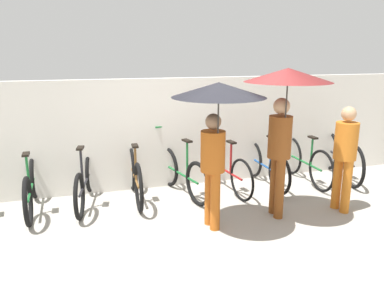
{
  "coord_description": "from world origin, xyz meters",
  "views": [
    {
      "loc": [
        -1.46,
        -3.88,
        2.3
      ],
      "look_at": [
        0.0,
        1.15,
        1.0
      ],
      "focal_mm": 35.0,
      "sensor_mm": 36.0,
      "label": 1
    }
  ],
  "objects_px": {
    "pedestrian_center": "(285,98)",
    "parked_bicycle_8": "(340,157)",
    "parked_bicycle_7": "(305,162)",
    "parked_bicycle_3": "(135,176)",
    "parked_bicycle_6": "(265,165)",
    "parked_bicycle_2": "(85,182)",
    "pedestrian_leading": "(217,111)",
    "parked_bicycle_1": "(31,187)",
    "parked_bicycle_5": "(225,169)",
    "parked_bicycle_4": "(182,173)",
    "pedestrian_trailing": "(345,152)"
  },
  "relations": [
    {
      "from": "parked_bicycle_5",
      "to": "parked_bicycle_8",
      "type": "distance_m",
      "value": 2.29
    },
    {
      "from": "pedestrian_trailing",
      "to": "parked_bicycle_2",
      "type": "bearing_deg",
      "value": -28.37
    },
    {
      "from": "parked_bicycle_2",
      "to": "parked_bicycle_3",
      "type": "height_order",
      "value": "parked_bicycle_3"
    },
    {
      "from": "parked_bicycle_2",
      "to": "pedestrian_center",
      "type": "xyz_separation_m",
      "value": [
        2.61,
        -1.3,
        1.35
      ]
    },
    {
      "from": "pedestrian_center",
      "to": "pedestrian_trailing",
      "type": "distance_m",
      "value": 1.29
    },
    {
      "from": "parked_bicycle_2",
      "to": "pedestrian_leading",
      "type": "height_order",
      "value": "pedestrian_leading"
    },
    {
      "from": "pedestrian_center",
      "to": "parked_bicycle_8",
      "type": "bearing_deg",
      "value": -141.64
    },
    {
      "from": "parked_bicycle_4",
      "to": "parked_bicycle_5",
      "type": "distance_m",
      "value": 0.76
    },
    {
      "from": "parked_bicycle_1",
      "to": "pedestrian_trailing",
      "type": "bearing_deg",
      "value": -108.23
    },
    {
      "from": "parked_bicycle_3",
      "to": "parked_bicycle_7",
      "type": "distance_m",
      "value": 3.05
    },
    {
      "from": "pedestrian_leading",
      "to": "pedestrian_center",
      "type": "bearing_deg",
      "value": 179.67
    },
    {
      "from": "pedestrian_leading",
      "to": "parked_bicycle_1",
      "type": "bearing_deg",
      "value": -35.2
    },
    {
      "from": "pedestrian_center",
      "to": "pedestrian_leading",
      "type": "bearing_deg",
      "value": 10.78
    },
    {
      "from": "parked_bicycle_8",
      "to": "parked_bicycle_6",
      "type": "bearing_deg",
      "value": 102.64
    },
    {
      "from": "parked_bicycle_3",
      "to": "parked_bicycle_5",
      "type": "relative_size",
      "value": 0.96
    },
    {
      "from": "parked_bicycle_5",
      "to": "parked_bicycle_3",
      "type": "bearing_deg",
      "value": 83.1
    },
    {
      "from": "parked_bicycle_4",
      "to": "parked_bicycle_7",
      "type": "distance_m",
      "value": 2.29
    },
    {
      "from": "parked_bicycle_7",
      "to": "parked_bicycle_3",
      "type": "bearing_deg",
      "value": 90.43
    },
    {
      "from": "parked_bicycle_3",
      "to": "parked_bicycle_5",
      "type": "distance_m",
      "value": 1.52
    },
    {
      "from": "parked_bicycle_1",
      "to": "parked_bicycle_4",
      "type": "height_order",
      "value": "parked_bicycle_4"
    },
    {
      "from": "parked_bicycle_6",
      "to": "parked_bicycle_2",
      "type": "bearing_deg",
      "value": 88.68
    },
    {
      "from": "parked_bicycle_4",
      "to": "parked_bicycle_7",
      "type": "relative_size",
      "value": 0.98
    },
    {
      "from": "pedestrian_center",
      "to": "pedestrian_trailing",
      "type": "bearing_deg",
      "value": -175.02
    },
    {
      "from": "pedestrian_leading",
      "to": "pedestrian_center",
      "type": "height_order",
      "value": "pedestrian_center"
    },
    {
      "from": "pedestrian_center",
      "to": "pedestrian_trailing",
      "type": "height_order",
      "value": "pedestrian_center"
    },
    {
      "from": "parked_bicycle_3",
      "to": "parked_bicycle_7",
      "type": "height_order",
      "value": "parked_bicycle_3"
    },
    {
      "from": "parked_bicycle_7",
      "to": "parked_bicycle_8",
      "type": "distance_m",
      "value": 0.76
    },
    {
      "from": "parked_bicycle_1",
      "to": "pedestrian_trailing",
      "type": "relative_size",
      "value": 1.12
    },
    {
      "from": "parked_bicycle_4",
      "to": "parked_bicycle_1",
      "type": "bearing_deg",
      "value": 75.79
    },
    {
      "from": "parked_bicycle_1",
      "to": "parked_bicycle_2",
      "type": "bearing_deg",
      "value": -89.32
    },
    {
      "from": "parked_bicycle_2",
      "to": "parked_bicycle_7",
      "type": "height_order",
      "value": "parked_bicycle_7"
    },
    {
      "from": "parked_bicycle_7",
      "to": "pedestrian_trailing",
      "type": "distance_m",
      "value": 1.37
    },
    {
      "from": "parked_bicycle_3",
      "to": "parked_bicycle_6",
      "type": "xyz_separation_m",
      "value": [
        2.29,
        0.04,
        -0.02
      ]
    },
    {
      "from": "parked_bicycle_3",
      "to": "pedestrian_trailing",
      "type": "xyz_separation_m",
      "value": [
        2.86,
        -1.28,
        0.51
      ]
    },
    {
      "from": "parked_bicycle_3",
      "to": "parked_bicycle_6",
      "type": "height_order",
      "value": "parked_bicycle_6"
    },
    {
      "from": "parked_bicycle_1",
      "to": "parked_bicycle_6",
      "type": "bearing_deg",
      "value": -91.43
    },
    {
      "from": "parked_bicycle_7",
      "to": "pedestrian_trailing",
      "type": "relative_size",
      "value": 1.09
    },
    {
      "from": "parked_bicycle_2",
      "to": "parked_bicycle_4",
      "type": "relative_size",
      "value": 1.04
    },
    {
      "from": "parked_bicycle_1",
      "to": "parked_bicycle_8",
      "type": "height_order",
      "value": "parked_bicycle_8"
    },
    {
      "from": "parked_bicycle_8",
      "to": "parked_bicycle_5",
      "type": "bearing_deg",
      "value": 103.31
    },
    {
      "from": "parked_bicycle_1",
      "to": "parked_bicycle_2",
      "type": "distance_m",
      "value": 0.76
    },
    {
      "from": "parked_bicycle_4",
      "to": "pedestrian_leading",
      "type": "bearing_deg",
      "value": 170.44
    },
    {
      "from": "parked_bicycle_1",
      "to": "pedestrian_trailing",
      "type": "distance_m",
      "value": 4.6
    },
    {
      "from": "parked_bicycle_3",
      "to": "parked_bicycle_4",
      "type": "bearing_deg",
      "value": -90.06
    },
    {
      "from": "parked_bicycle_6",
      "to": "parked_bicycle_4",
      "type": "bearing_deg",
      "value": 90.53
    },
    {
      "from": "parked_bicycle_7",
      "to": "pedestrian_center",
      "type": "height_order",
      "value": "pedestrian_center"
    },
    {
      "from": "parked_bicycle_3",
      "to": "parked_bicycle_4",
      "type": "distance_m",
      "value": 0.76
    },
    {
      "from": "parked_bicycle_7",
      "to": "pedestrian_center",
      "type": "bearing_deg",
      "value": 136.87
    },
    {
      "from": "parked_bicycle_5",
      "to": "parked_bicycle_7",
      "type": "xyz_separation_m",
      "value": [
        1.53,
        -0.04,
        0.01
      ]
    },
    {
      "from": "parked_bicycle_7",
      "to": "parked_bicycle_8",
      "type": "height_order",
      "value": "parked_bicycle_8"
    }
  ]
}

